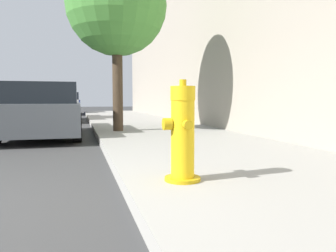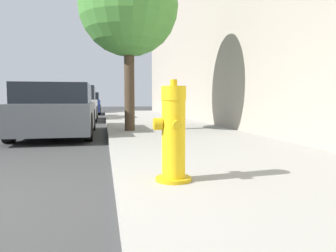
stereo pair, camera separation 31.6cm
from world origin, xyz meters
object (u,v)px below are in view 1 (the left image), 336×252
at_px(parked_car_near, 42,111).
at_px(parked_car_mid, 57,104).
at_px(fire_hydrant, 182,135).
at_px(parked_car_far, 65,104).
at_px(street_tree_near, 117,6).

xyz_separation_m(parked_car_near, parked_car_mid, (-0.02, 6.11, 0.08)).
height_order(fire_hydrant, parked_car_far, parked_car_far).
relative_size(fire_hydrant, parked_car_mid, 0.24).
xyz_separation_m(fire_hydrant, street_tree_near, (-0.00, 5.25, 2.62)).
xyz_separation_m(parked_car_near, street_tree_near, (1.82, -0.49, 2.57)).
bearing_deg(fire_hydrant, parked_car_near, 107.67).
bearing_deg(parked_car_mid, fire_hydrant, -81.13).
relative_size(parked_car_mid, parked_car_far, 0.99).
height_order(fire_hydrant, parked_car_near, parked_car_near).
xyz_separation_m(fire_hydrant, parked_car_mid, (-1.85, 11.85, 0.13)).
distance_m(parked_car_near, street_tree_near, 3.19).
height_order(parked_car_near, parked_car_far, parked_car_far).
bearing_deg(parked_car_mid, street_tree_near, -74.37).
xyz_separation_m(fire_hydrant, parked_car_near, (-1.83, 5.74, 0.05)).
relative_size(parked_car_far, street_tree_near, 0.97).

